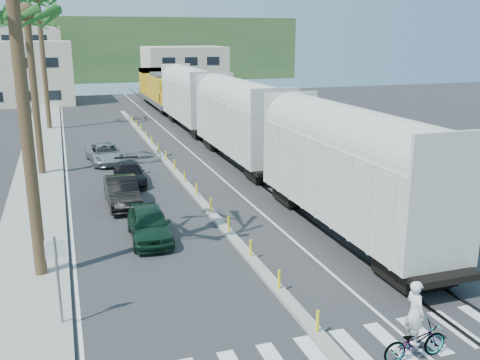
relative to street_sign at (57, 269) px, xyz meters
name	(u,v)px	position (x,y,z in m)	size (l,w,h in m)	color
ground	(303,320)	(7.30, -2.00, -1.97)	(140.00, 140.00, 0.00)	#28282B
sidewalk	(40,164)	(-1.20, 23.00, -1.90)	(3.00, 90.00, 0.15)	gray
rails	(214,144)	(12.30, 26.00, -1.94)	(1.56, 100.00, 0.06)	black
median	(175,171)	(7.30, 17.96, -1.88)	(0.45, 60.00, 0.85)	gray
crosswalk	(333,354)	(7.30, -4.00, -1.97)	(14.00, 2.20, 0.01)	silver
lane_markings	(132,158)	(5.15, 23.00, -1.97)	(9.42, 90.00, 0.01)	silver
freight_train	(217,111)	(12.30, 24.95, 0.93)	(3.00, 60.94, 5.85)	#B1AEA2
palm_trees	(29,1)	(-0.80, 20.70, 8.84)	(3.50, 37.20, 13.75)	brown
street_sign	(57,269)	(0.00, 0.00, 0.00)	(0.60, 0.08, 3.00)	slate
buildings	(60,65)	(0.89, 69.66, 2.39)	(38.00, 27.00, 10.00)	beige
hillside	(92,49)	(7.30, 98.00, 4.03)	(80.00, 20.00, 12.00)	#385628
car_lead	(149,224)	(3.79, 6.52, -1.24)	(1.89, 4.37, 1.47)	black
car_second	(122,192)	(3.21, 11.90, -1.22)	(1.61, 4.58, 1.51)	black
car_third	(129,174)	(4.12, 16.08, -1.33)	(1.96, 4.46, 1.28)	black
car_rear	(106,154)	(3.22, 22.19, -1.30)	(2.67, 5.01, 1.34)	#9A9C9F
cyclist	(415,334)	(9.32, -4.93, -1.19)	(0.87, 2.07, 2.40)	#9EA0A5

